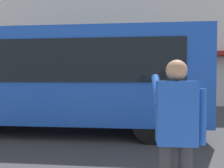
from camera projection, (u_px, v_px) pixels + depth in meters
The scene contains 4 objects.
ground_plane at pixel (151, 132), 6.61m from camera, with size 60.00×60.00×0.00m, color #38383A.
building_facade_far at pixel (143, 6), 13.19m from camera, with size 28.00×1.55×12.00m.
red_bus at pixel (51, 77), 6.81m from camera, with size 9.05×2.54×3.08m.
pedestrian_photographer at pixel (176, 127), 2.28m from camera, with size 0.53×0.52×1.70m.
Camera 1 is at (0.57, 6.65, 1.66)m, focal length 34.88 mm.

